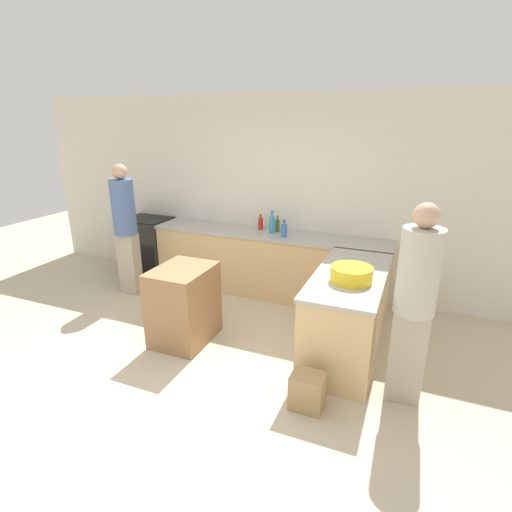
{
  "coord_description": "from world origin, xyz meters",
  "views": [
    {
      "loc": [
        1.87,
        -2.78,
        2.35
      ],
      "look_at": [
        0.27,
        1.05,
        0.93
      ],
      "focal_mm": 28.0,
      "sensor_mm": 36.0,
      "label": 1
    }
  ],
  "objects_px": {
    "mixing_bowl": "(351,274)",
    "water_bottle_blue": "(284,230)",
    "island_table": "(184,305)",
    "dish_soap_bottle": "(272,224)",
    "range_oven": "(149,246)",
    "olive_oil_bottle": "(278,225)",
    "person_at_peninsula": "(415,299)",
    "person_by_range": "(125,225)",
    "hot_sauce_bottle": "(261,223)",
    "paper_bag": "(307,391)"
  },
  "relations": [
    {
      "from": "island_table",
      "to": "person_at_peninsula",
      "type": "distance_m",
      "value": 2.39
    },
    {
      "from": "mixing_bowl",
      "to": "olive_oil_bottle",
      "type": "bearing_deg",
      "value": 131.33
    },
    {
      "from": "hot_sauce_bottle",
      "to": "olive_oil_bottle",
      "type": "relative_size",
      "value": 0.96
    },
    {
      "from": "person_by_range",
      "to": "mixing_bowl",
      "type": "bearing_deg",
      "value": -10.33
    },
    {
      "from": "hot_sauce_bottle",
      "to": "dish_soap_bottle",
      "type": "bearing_deg",
      "value": -28.81
    },
    {
      "from": "island_table",
      "to": "range_oven",
      "type": "bearing_deg",
      "value": 136.4
    },
    {
      "from": "island_table",
      "to": "person_by_range",
      "type": "bearing_deg",
      "value": 149.94
    },
    {
      "from": "dish_soap_bottle",
      "to": "paper_bag",
      "type": "height_order",
      "value": "dish_soap_bottle"
    },
    {
      "from": "olive_oil_bottle",
      "to": "person_at_peninsula",
      "type": "bearing_deg",
      "value": -44.46
    },
    {
      "from": "water_bottle_blue",
      "to": "olive_oil_bottle",
      "type": "bearing_deg",
      "value": 127.3
    },
    {
      "from": "mixing_bowl",
      "to": "dish_soap_bottle",
      "type": "distance_m",
      "value": 1.86
    },
    {
      "from": "mixing_bowl",
      "to": "olive_oil_bottle",
      "type": "xyz_separation_m",
      "value": [
        -1.26,
        1.43,
        0.01
      ]
    },
    {
      "from": "mixing_bowl",
      "to": "water_bottle_blue",
      "type": "relative_size",
      "value": 1.72
    },
    {
      "from": "island_table",
      "to": "hot_sauce_bottle",
      "type": "bearing_deg",
      "value": 82.26
    },
    {
      "from": "mixing_bowl",
      "to": "person_at_peninsula",
      "type": "relative_size",
      "value": 0.22
    },
    {
      "from": "mixing_bowl",
      "to": "person_by_range",
      "type": "distance_m",
      "value": 3.21
    },
    {
      "from": "island_table",
      "to": "person_at_peninsula",
      "type": "height_order",
      "value": "person_at_peninsula"
    },
    {
      "from": "range_oven",
      "to": "dish_soap_bottle",
      "type": "xyz_separation_m",
      "value": [
        2.08,
        0.01,
        0.56
      ]
    },
    {
      "from": "island_table",
      "to": "hot_sauce_bottle",
      "type": "xyz_separation_m",
      "value": [
        0.23,
        1.68,
        0.55
      ]
    },
    {
      "from": "hot_sauce_bottle",
      "to": "water_bottle_blue",
      "type": "bearing_deg",
      "value": -28.79
    },
    {
      "from": "hot_sauce_bottle",
      "to": "paper_bag",
      "type": "distance_m",
      "value": 2.75
    },
    {
      "from": "range_oven",
      "to": "hot_sauce_bottle",
      "type": "height_order",
      "value": "hot_sauce_bottle"
    },
    {
      "from": "hot_sauce_bottle",
      "to": "paper_bag",
      "type": "relative_size",
      "value": 0.67
    },
    {
      "from": "paper_bag",
      "to": "water_bottle_blue",
      "type": "bearing_deg",
      "value": 114.46
    },
    {
      "from": "mixing_bowl",
      "to": "water_bottle_blue",
      "type": "height_order",
      "value": "water_bottle_blue"
    },
    {
      "from": "island_table",
      "to": "dish_soap_bottle",
      "type": "xyz_separation_m",
      "value": [
        0.44,
        1.56,
        0.59
      ]
    },
    {
      "from": "hot_sauce_bottle",
      "to": "mixing_bowl",
      "type": "bearing_deg",
      "value": -43.6
    },
    {
      "from": "dish_soap_bottle",
      "to": "hot_sauce_bottle",
      "type": "height_order",
      "value": "dish_soap_bottle"
    },
    {
      "from": "range_oven",
      "to": "island_table",
      "type": "distance_m",
      "value": 2.25
    },
    {
      "from": "olive_oil_bottle",
      "to": "hot_sauce_bottle",
      "type": "bearing_deg",
      "value": 176.95
    },
    {
      "from": "range_oven",
      "to": "person_by_range",
      "type": "height_order",
      "value": "person_by_range"
    },
    {
      "from": "water_bottle_blue",
      "to": "hot_sauce_bottle",
      "type": "bearing_deg",
      "value": 151.21
    },
    {
      "from": "dish_soap_bottle",
      "to": "person_at_peninsula",
      "type": "xyz_separation_m",
      "value": [
        1.88,
        -1.7,
        -0.05
      ]
    },
    {
      "from": "hot_sauce_bottle",
      "to": "person_by_range",
      "type": "relative_size",
      "value": 0.12
    },
    {
      "from": "person_by_range",
      "to": "person_at_peninsula",
      "type": "height_order",
      "value": "person_by_range"
    },
    {
      "from": "dish_soap_bottle",
      "to": "person_by_range",
      "type": "bearing_deg",
      "value": -157.95
    },
    {
      "from": "island_table",
      "to": "person_by_range",
      "type": "distance_m",
      "value": 1.72
    },
    {
      "from": "island_table",
      "to": "olive_oil_bottle",
      "type": "bearing_deg",
      "value": 73.72
    },
    {
      "from": "water_bottle_blue",
      "to": "dish_soap_bottle",
      "type": "bearing_deg",
      "value": 151.23
    },
    {
      "from": "dish_soap_bottle",
      "to": "water_bottle_blue",
      "type": "height_order",
      "value": "dish_soap_bottle"
    },
    {
      "from": "range_oven",
      "to": "water_bottle_blue",
      "type": "height_order",
      "value": "water_bottle_blue"
    },
    {
      "from": "paper_bag",
      "to": "island_table",
      "type": "bearing_deg",
      "value": 160.09
    },
    {
      "from": "range_oven",
      "to": "mixing_bowl",
      "type": "bearing_deg",
      "value": -21.27
    },
    {
      "from": "range_oven",
      "to": "island_table",
      "type": "height_order",
      "value": "range_oven"
    },
    {
      "from": "range_oven",
      "to": "person_by_range",
      "type": "distance_m",
      "value": 0.95
    },
    {
      "from": "mixing_bowl",
      "to": "person_at_peninsula",
      "type": "bearing_deg",
      "value": -32.69
    },
    {
      "from": "dish_soap_bottle",
      "to": "hot_sauce_bottle",
      "type": "distance_m",
      "value": 0.25
    },
    {
      "from": "hot_sauce_bottle",
      "to": "water_bottle_blue",
      "type": "height_order",
      "value": "water_bottle_blue"
    },
    {
      "from": "water_bottle_blue",
      "to": "person_at_peninsula",
      "type": "height_order",
      "value": "person_at_peninsula"
    },
    {
      "from": "range_oven",
      "to": "person_by_range",
      "type": "xyz_separation_m",
      "value": [
        0.22,
        -0.74,
        0.55
      ]
    }
  ]
}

